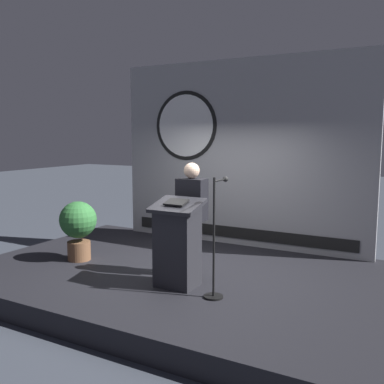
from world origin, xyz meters
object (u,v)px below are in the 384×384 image
(potted_plant, at_px, (78,225))
(speaker_person, at_px, (192,219))
(microphone_stand, at_px, (215,256))
(podium, at_px, (177,244))

(potted_plant, bearing_deg, speaker_person, 6.13)
(speaker_person, distance_m, potted_plant, 1.96)
(microphone_stand, relative_size, potted_plant, 1.57)
(podium, distance_m, microphone_stand, 0.61)
(speaker_person, bearing_deg, microphone_stand, -42.06)
(speaker_person, distance_m, microphone_stand, 0.93)
(podium, distance_m, potted_plant, 2.00)
(potted_plant, bearing_deg, microphone_stand, -8.36)
(podium, relative_size, speaker_person, 0.73)
(podium, bearing_deg, speaker_person, 95.68)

